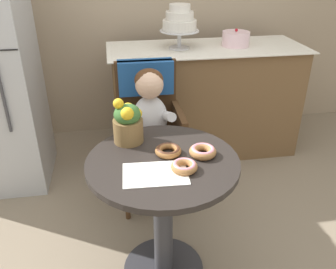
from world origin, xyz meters
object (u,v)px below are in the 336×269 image
Objects in this scene: seated_child at (151,116)px; tiered_cake_stand at (180,22)px; donut_side at (203,151)px; round_layer_cake at (236,39)px; donut_front at (184,166)px; flower_vase at (128,122)px; cafe_table at (163,196)px; wicker_chair at (148,111)px; donut_mid at (168,150)px.

tiered_cake_stand is at bearing 66.48° from seated_child.
donut_side is at bearing -72.38° from seated_child.
tiered_cake_stand is 0.47m from round_layer_cake.
flower_vase is (-0.22, 0.31, 0.09)m from donut_front.
cafe_table is 0.30m from donut_side.
flower_vase reaches higher than donut_front.
tiered_cake_stand reaches higher than cafe_table.
wicker_chair is 0.16m from seated_child.
seated_child is at bearing -113.52° from tiered_cake_stand.
donut_mid is at bearing 54.98° from cafe_table.
round_layer_cake reaches higher than seated_child.
tiered_cake_stand reaches higher than seated_child.
donut_mid is (0.02, -0.68, 0.10)m from wicker_chair.
round_layer_cake is (0.92, 1.10, 0.13)m from flower_vase.
donut_side is (0.19, 0.01, 0.23)m from cafe_table.
donut_front is 0.92× the size of donut_side.
wicker_chair is 7.55× the size of donut_mid.
wicker_chair is 0.69m from donut_mid.
wicker_chair is at bearing 94.71° from donut_front.
round_layer_cake is (0.70, 1.40, 0.22)m from donut_front.
flower_vase is 1.09× the size of round_layer_cake.
tiered_cake_stand reaches higher than donut_front.
donut_mid is 0.59× the size of round_layer_cake.
seated_child is at bearing 88.75° from cafe_table.
flower_vase is at bearing 138.34° from donut_mid.
round_layer_cake is at bearing 59.10° from cafe_table.
donut_side is at bearing -82.78° from wicker_chair.
flower_vase is (-0.18, 0.16, 0.09)m from donut_mid.
wicker_chair is 1.31× the size of seated_child.
seated_child is 0.60m from donut_side.
cafe_table is at bearing -120.90° from round_layer_cake.
seated_child is at bearing -136.64° from round_layer_cake.
seated_child is 0.68m from donut_front.
tiered_cake_stand reaches higher than donut_mid.
flower_vase is (-0.14, 0.21, 0.32)m from cafe_table.
donut_front is (0.07, -0.68, 0.06)m from seated_child.
donut_side is at bearing 44.41° from donut_front.
flower_vase reaches higher than donut_mid.
flower_vase is 1.22m from tiered_cake_stand.
donut_side is 1.35m from tiered_cake_stand.
donut_side reaches higher than donut_mid.
tiered_cake_stand is (0.47, 1.09, 0.27)m from flower_vase.
donut_front is at bearing -72.39° from donut_mid.
round_layer_cake reaches higher than flower_vase.
flower_vase is at bearing -130.04° from round_layer_cake.
tiered_cake_stand is at bearing 76.82° from donut_mid.
tiered_cake_stand is (0.33, 1.30, 0.59)m from cafe_table.
donut_front reaches higher than donut_mid.
donut_mid is 1.47m from round_layer_cake.
seated_child is 5.63× the size of donut_side.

